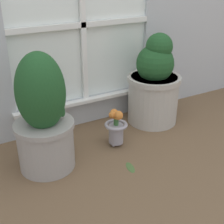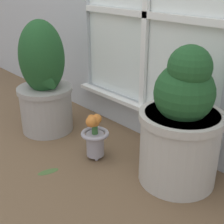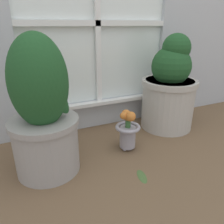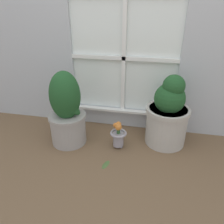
{
  "view_description": "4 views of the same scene",
  "coord_description": "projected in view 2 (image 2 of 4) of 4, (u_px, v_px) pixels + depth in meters",
  "views": [
    {
      "loc": [
        -0.87,
        -1.28,
        1.1
      ],
      "look_at": [
        0.04,
        0.34,
        0.2
      ],
      "focal_mm": 50.0,
      "sensor_mm": 36.0,
      "label": 1
    },
    {
      "loc": [
        1.18,
        -0.67,
        0.93
      ],
      "look_at": [
        0.07,
        0.35,
        0.26
      ],
      "focal_mm": 50.0,
      "sensor_mm": 36.0,
      "label": 2
    },
    {
      "loc": [
        -0.54,
        -0.77,
        0.72
      ],
      "look_at": [
        -0.05,
        0.33,
        0.24
      ],
      "focal_mm": 35.0,
      "sensor_mm": 36.0,
      "label": 3
    },
    {
      "loc": [
        0.31,
        -1.37,
        1.22
      ],
      "look_at": [
        -0.04,
        0.32,
        0.33
      ],
      "focal_mm": 35.0,
      "sensor_mm": 36.0,
      "label": 4
    }
  ],
  "objects": [
    {
      "name": "ground_plane",
      "position": [
        53.0,
        174.0,
        1.59
      ],
      "size": [
        10.0,
        10.0,
        0.0
      ],
      "primitive_type": "plane",
      "color": "brown"
    },
    {
      "name": "potted_plant_right",
      "position": [
        181.0,
        126.0,
        1.43
      ],
      "size": [
        0.39,
        0.39,
        0.67
      ],
      "color": "#B7B2A8",
      "rests_on": "ground_plane"
    },
    {
      "name": "potted_plant_left",
      "position": [
        44.0,
        83.0,
        1.91
      ],
      "size": [
        0.34,
        0.34,
        0.7
      ],
      "color": "#9E9993",
      "rests_on": "ground_plane"
    },
    {
      "name": "flower_vase",
      "position": [
        95.0,
        136.0,
        1.67
      ],
      "size": [
        0.15,
        0.15,
        0.26
      ],
      "color": "#99939E",
      "rests_on": "ground_plane"
    },
    {
      "name": "fallen_leaf",
      "position": [
        48.0,
        171.0,
        1.6
      ],
      "size": [
        0.07,
        0.12,
        0.01
      ],
      "color": "#476633",
      "rests_on": "ground_plane"
    }
  ]
}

